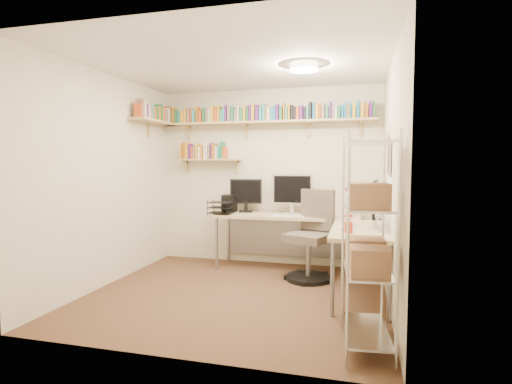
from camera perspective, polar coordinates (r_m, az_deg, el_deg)
ground at (r=4.54m, az=-2.83°, el=-14.42°), size 3.20×3.20×0.00m
room_shell at (r=4.31m, az=-2.84°, el=5.50°), size 3.24×3.04×2.52m
wall_shelves at (r=5.70m, az=-2.92°, el=9.93°), size 3.12×1.09×0.79m
corner_desk at (r=5.16m, az=5.50°, el=-3.72°), size 2.31×1.92×1.30m
office_chair at (r=5.05m, az=7.89°, el=-7.07°), size 0.64×0.65×1.11m
wire_rack at (r=3.21m, az=15.62°, el=-6.11°), size 0.42×0.76×1.68m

